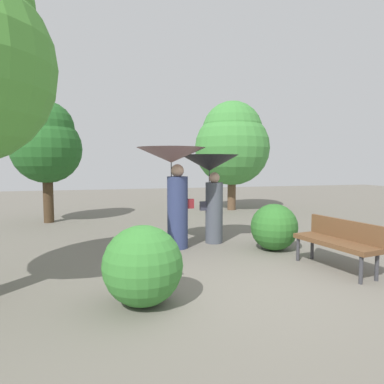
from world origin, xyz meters
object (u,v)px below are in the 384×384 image
(person_left, at_px, (173,173))
(person_right, at_px, (211,176))
(tree_near_left, at_px, (46,143))
(tree_near_right, at_px, (232,143))
(park_bench, at_px, (338,239))
(path_marker_post, at_px, (149,260))

(person_left, distance_m, person_right, 0.94)
(person_right, xyz_separation_m, tree_near_left, (-3.89, 3.84, 0.90))
(person_left, height_order, tree_near_right, tree_near_right)
(person_right, xyz_separation_m, park_bench, (1.46, -2.40, -0.99))
(park_bench, xyz_separation_m, tree_near_right, (1.07, 7.47, 2.07))
(tree_near_right, relative_size, path_marker_post, 4.63)
(path_marker_post, bearing_deg, person_right, 55.93)
(tree_near_left, height_order, path_marker_post, tree_near_left)
(person_left, bearing_deg, tree_near_left, 37.68)
(person_right, height_order, tree_near_right, tree_near_right)
(tree_near_left, distance_m, path_marker_post, 7.04)
(person_right, bearing_deg, path_marker_post, 147.51)
(tree_near_right, height_order, path_marker_post, tree_near_right)
(person_left, xyz_separation_m, tree_near_left, (-2.99, 4.10, 0.83))
(person_left, distance_m, path_marker_post, 2.71)
(person_right, relative_size, tree_near_right, 0.48)
(person_left, xyz_separation_m, park_bench, (2.36, -2.14, -1.07))
(person_left, bearing_deg, tree_near_right, -31.18)
(person_left, height_order, tree_near_left, tree_near_left)
(person_left, bearing_deg, person_right, -72.08)
(tree_near_left, xyz_separation_m, tree_near_right, (6.42, 1.24, 0.18))
(tree_near_left, height_order, tree_near_right, tree_near_right)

